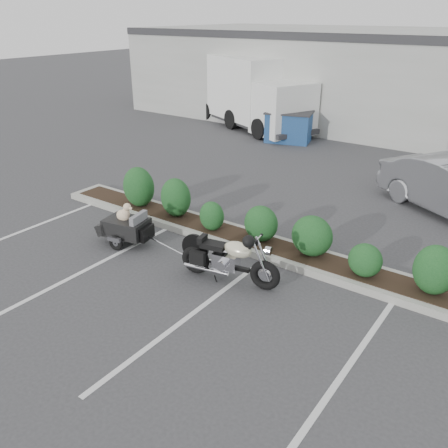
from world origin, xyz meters
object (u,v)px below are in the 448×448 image
Objects in this scene: motorcycle at (229,259)px; pet_trailer at (126,226)px; dumpster at (289,127)px; delivery_truck at (254,94)px.

pet_trailer is at bearing 168.94° from motorcycle.
pet_trailer is (-2.78, 0.02, -0.06)m from motorcycle.
motorcycle is 2.78m from pet_trailer.
delivery_truck is (-2.53, 1.37, 0.83)m from dumpster.
dumpster is at bearing 101.84° from motorcycle.
dumpster is (-4.21, 10.12, 0.13)m from motorcycle.
motorcycle is at bearing -84.00° from dumpster.
pet_trailer is 12.18m from delivery_truck.
dumpster is 2.99m from delivery_truck.
motorcycle is at bearing -11.06° from pet_trailer.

